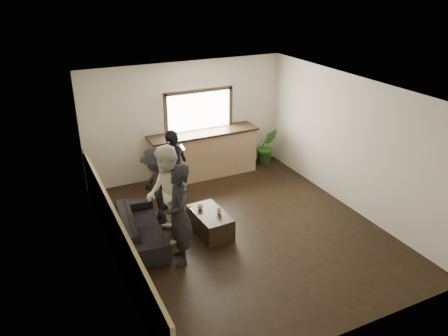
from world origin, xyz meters
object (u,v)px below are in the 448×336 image
coffee_table (210,223)px  cup_b (219,211)px  potted_plant (267,146)px  person_a (179,215)px  sofa (141,227)px  person_d (174,168)px  cup_a (200,207)px  person_b (167,195)px  bar_counter (204,151)px  person_c (156,186)px

coffee_table → cup_b: (0.15, -0.09, 0.27)m
potted_plant → person_a: 4.69m
sofa → person_d: bearing=-38.7°
cup_b → person_a: size_ratio=0.06×
person_d → cup_a: bearing=51.6°
cup_a → person_a: person_a is taller
person_b → person_a: bearing=6.8°
bar_counter → person_d: size_ratio=1.58×
bar_counter → cup_a: bar_counter is taller
potted_plant → person_a: (-3.54, -3.04, 0.42)m
cup_a → person_a: (-0.71, -0.82, 0.42)m
bar_counter → cup_b: (-0.79, -2.59, -0.15)m
bar_counter → person_b: bearing=-126.2°
person_d → coffee_table: bearing=55.2°
sofa → person_d: person_d is taller
cup_a → person_a: 1.16m
cup_a → person_b: (-0.68, -0.09, 0.45)m
sofa → person_b: (0.48, -0.21, 0.66)m
cup_a → sofa: bearing=174.3°
coffee_table → person_c: 1.30m
cup_b → potted_plant: potted_plant is taller
sofa → potted_plant: (3.99, 2.11, 0.21)m
bar_counter → person_b: 2.94m
bar_counter → person_d: 1.60m
coffee_table → potted_plant: potted_plant is taller
potted_plant → person_c: person_c is taller
potted_plant → person_d: (-2.93, -1.05, 0.37)m
cup_a → potted_plant: 3.60m
cup_b → bar_counter: bearing=73.1°
cup_a → bar_counter: bearing=65.3°
coffee_table → person_b: bearing=170.1°
potted_plant → person_c: bearing=-155.7°
sofa → potted_plant: potted_plant is taller
bar_counter → cup_b: 2.71m
person_a → person_d: size_ratio=1.07×
coffee_table → cup_b: bearing=-30.2°
person_b → person_c: person_b is taller
bar_counter → person_c: bar_counter is taller
potted_plant → person_d: 3.13m
sofa → cup_b: sofa is taller
cup_a → person_b: size_ratio=0.06×
coffee_table → person_a: 1.22m
sofa → coffee_table: 1.32m
cup_a → potted_plant: size_ratio=0.11×
sofa → person_a: (0.45, -0.93, 0.63)m
sofa → person_d: (1.06, 1.06, 0.58)m
person_b → potted_plant: bearing=132.8°
person_a → person_d: 2.09m
potted_plant → person_a: size_ratio=0.54×
cup_b → cup_a: bearing=129.5°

